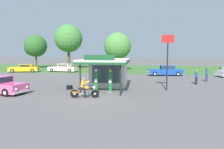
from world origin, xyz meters
The scene contains 17 objects.
ground_plane centered at (0.00, 0.00, 0.00)m, with size 300.00×300.00×0.00m, color #5B5959.
grass_verge_strip centered at (0.00, 30.00, 0.00)m, with size 120.00×24.00×0.01m, color #3D6B2D.
service_station_kiosk centered at (0.20, 5.21, 1.70)m, with size 4.26×7.12×3.34m.
gas_pump_nearside centered at (-0.44, 2.24, 0.95)m, with size 0.44×0.44×2.07m.
gas_pump_offside centered at (0.84, 2.24, 0.93)m, with size 0.44×0.44×2.03m.
motorcycle_with_rider centered at (-0.83, -0.33, 0.65)m, with size 2.22×0.72×1.58m.
parked_car_back_row_right centered at (-1.76, 16.79, 0.74)m, with size 5.13×2.82×1.62m.
parked_car_back_row_centre_right centered at (7.34, 16.81, 0.71)m, with size 5.51×2.37×1.56m.
parked_car_second_row_spare centered at (-10.76, 20.59, 0.68)m, with size 5.76×2.62×1.51m.
parked_car_back_row_far_left centered at (-17.62, 19.10, 0.66)m, with size 5.53×3.09×1.42m.
bystander_standing_back_lot centered at (11.49, 10.54, 0.93)m, with size 0.34×0.34×1.75m.
bystander_admiring_sedan centered at (9.63, 7.98, 0.86)m, with size 0.35×0.35×1.61m.
tree_oak_centre centered at (-20.82, 28.97, 4.97)m, with size 5.34×5.04×7.64m.
tree_oak_far_right centered at (-1.14, 25.20, 4.85)m, with size 5.40×5.40×7.57m.
tree_oak_right centered at (-12.01, 27.61, 6.51)m, with size 6.04×6.04×9.66m.
roadside_pole_sign centered at (5.92, 3.82, 3.47)m, with size 1.10×0.12×5.11m.
spare_tire_stack centered at (-3.28, 3.13, 0.18)m, with size 0.60×0.60×0.36m.
Camera 1 is at (3.49, -15.43, 3.47)m, focal length 32.60 mm.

